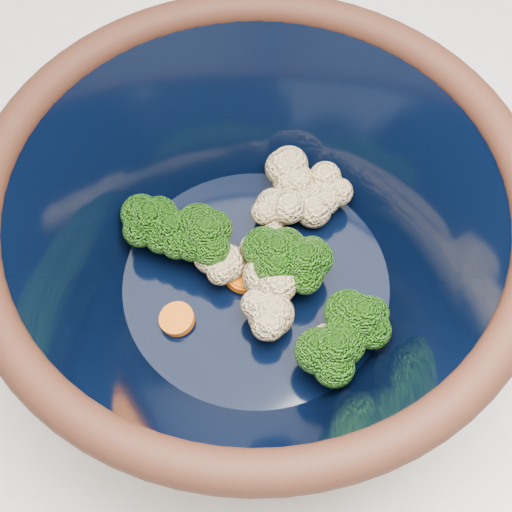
{
  "coord_description": "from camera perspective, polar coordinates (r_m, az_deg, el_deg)",
  "views": [
    {
      "loc": [
        -0.16,
        -0.25,
        1.39
      ],
      "look_at": [
        -0.01,
        -0.05,
        0.97
      ],
      "focal_mm": 50.0,
      "sensor_mm": 36.0,
      "label": 1
    }
  ],
  "objects": [
    {
      "name": "counter",
      "position": [
        0.99,
        -1.39,
        -12.62
      ],
      "size": [
        1.2,
        1.2,
        0.9
      ],
      "primitive_type": "cube",
      "color": "beige",
      "rests_on": "ground"
    },
    {
      "name": "mixing_bowl",
      "position": [
        0.47,
        0.0,
        0.9
      ],
      "size": [
        0.4,
        0.4,
        0.15
      ],
      "rotation": [
        0.0,
        0.0,
        -0.22
      ],
      "color": "black",
      "rests_on": "counter"
    },
    {
      "name": "vegetable_pile",
      "position": [
        0.5,
        1.24,
        -0.44
      ],
      "size": [
        0.17,
        0.2,
        0.05
      ],
      "color": "#608442",
      "rests_on": "mixing_bowl"
    },
    {
      "name": "ground",
      "position": [
        1.42,
        -0.99,
        -18.05
      ],
      "size": [
        3.0,
        3.0,
        0.0
      ],
      "primitive_type": "plane",
      "color": "#9E7A54",
      "rests_on": "ground"
    }
  ]
}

